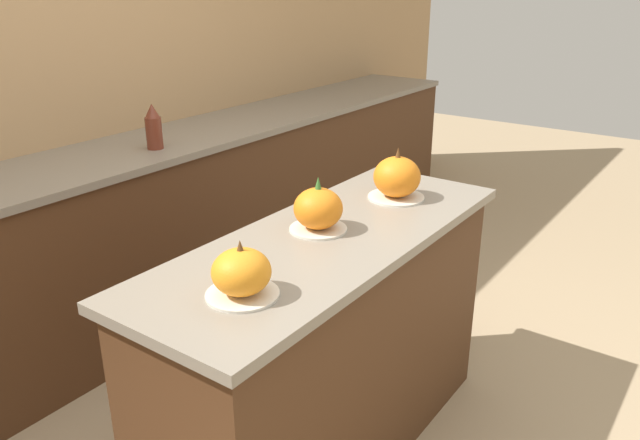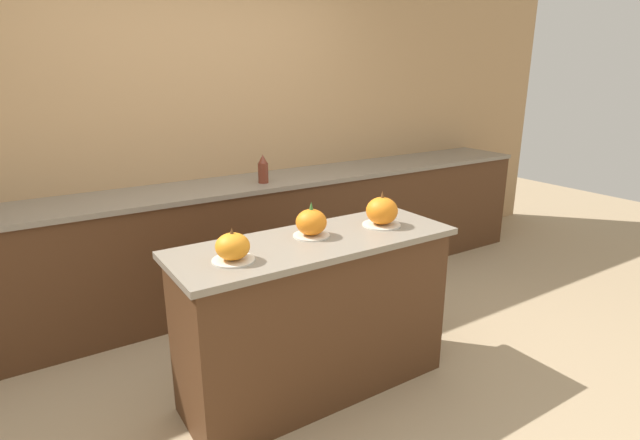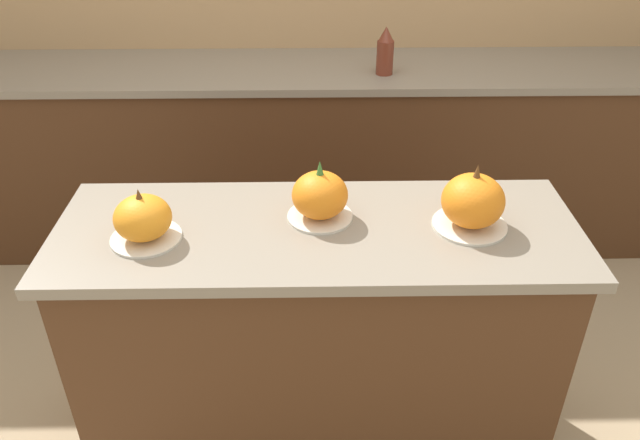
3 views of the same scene
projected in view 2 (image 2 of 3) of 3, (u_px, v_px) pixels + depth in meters
The scene contains 8 objects.
ground_plane at pixel (316, 387), 2.89m from camera, with size 12.00×12.00×0.00m, color tan.
wall_back at pixel (200, 138), 3.87m from camera, with size 8.00×0.06×2.50m.
kitchen_island at pixel (316, 316), 2.75m from camera, with size 1.55×0.56×0.91m.
back_counter at pixel (222, 245), 3.83m from camera, with size 6.00×0.60×0.93m.
pumpkin_cake_left at pixel (233, 248), 2.31m from camera, with size 0.20×0.20×0.16m.
pumpkin_cake_center at pixel (311, 223), 2.65m from camera, with size 0.20×0.20×0.19m.
pumpkin_cake_right at pixel (382, 212), 2.83m from camera, with size 0.22×0.22×0.20m.
bottle_tall at pixel (263, 169), 3.75m from camera, with size 0.08×0.08×0.22m.
Camera 2 is at (-1.33, -2.09, 1.76)m, focal length 28.00 mm.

